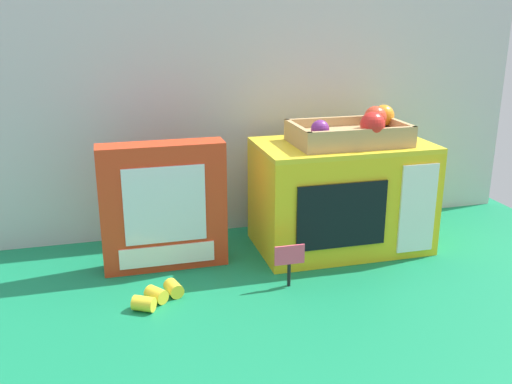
% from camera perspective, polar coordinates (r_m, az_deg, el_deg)
% --- Properties ---
extents(ground_plane, '(1.70, 1.70, 0.00)m').
position_cam_1_polar(ground_plane, '(1.47, 1.25, -6.46)').
color(ground_plane, '#147A4C').
rests_on(ground_plane, ground).
extents(display_back_panel, '(1.61, 0.03, 0.67)m').
position_cam_1_polar(display_back_panel, '(1.59, -1.05, 7.95)').
color(display_back_panel, '#B7BABF').
rests_on(display_back_panel, ground).
extents(toy_microwave, '(0.44, 0.26, 0.28)m').
position_cam_1_polar(toy_microwave, '(1.51, 8.45, -0.34)').
color(toy_microwave, yellow).
rests_on(toy_microwave, ground).
extents(food_groups_crate, '(0.29, 0.18, 0.09)m').
position_cam_1_polar(food_groups_crate, '(1.46, 9.75, 5.92)').
color(food_groups_crate, tan).
rests_on(food_groups_crate, toy_microwave).
extents(cookie_set_box, '(0.30, 0.08, 0.31)m').
position_cam_1_polar(cookie_set_box, '(1.39, -9.17, -1.43)').
color(cookie_set_box, red).
rests_on(cookie_set_box, ground).
extents(price_sign, '(0.07, 0.01, 0.10)m').
position_cam_1_polar(price_sign, '(1.30, 3.48, -6.67)').
color(price_sign, black).
rests_on(price_sign, ground).
extents(loose_toy_banana, '(0.12, 0.10, 0.03)m').
position_cam_1_polar(loose_toy_banana, '(1.27, -9.69, -10.10)').
color(loose_toy_banana, yellow).
rests_on(loose_toy_banana, ground).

